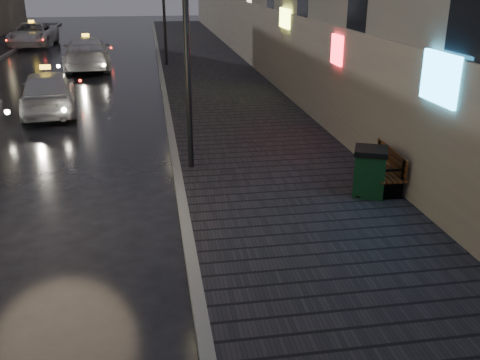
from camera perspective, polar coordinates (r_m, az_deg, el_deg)
The scene contains 9 objects.
ground at distance 7.84m, azimuth -15.61°, elevation -15.08°, with size 120.00×120.00×0.00m, color black.
sidewalk at distance 27.84m, azimuth -3.44°, elevation 11.82°, with size 4.60×58.00×0.15m, color black.
curb at distance 27.69m, azimuth -8.48°, elevation 11.59°, with size 0.20×58.00×0.15m, color slate.
lamp_near at distance 12.40m, azimuth -5.77°, elevation 16.16°, with size 0.36×0.36×5.28m.
bench at distance 12.09m, azimuth 15.06°, elevation 1.26°, with size 0.66×1.71×0.86m.
trash_bin at distance 11.53m, azimuth 13.66°, elevation 0.90°, with size 0.89×0.89×1.03m.
taxi_near at distance 19.83m, azimuth -19.78°, elevation 8.89°, with size 1.80×4.47×1.52m, color silver.
taxi_mid at distance 28.95m, azimuth -15.98°, elevation 12.90°, with size 2.27×5.59×1.62m, color silver.
taxi_far at distance 39.84m, azimuth -21.22°, elevation 14.29°, with size 2.57×5.56×1.55m, color silver.
Camera 1 is at (1.01, -6.33, 4.53)m, focal length 40.00 mm.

